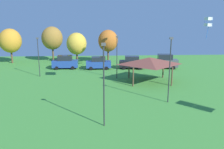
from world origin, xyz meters
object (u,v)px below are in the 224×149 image
Objects in this scene: parked_car_leftmost at (65,62)px; parked_car_rightmost_in_row at (165,62)px; parked_car_third_from_left at (132,63)px; treeline_tree_1 at (10,41)px; light_post_1 at (170,67)px; treeline_tree_2 at (52,38)px; treeline_tree_3 at (77,44)px; light_post_3 at (38,55)px; treeline_tree_4 at (108,41)px; kite_flying_5 at (208,22)px; park_pavilion at (150,61)px; light_post_0 at (117,55)px; parked_car_second_from_left at (98,63)px; light_post_2 at (104,81)px.

parked_car_rightmost_in_row is (18.33, -0.69, 0.08)m from parked_car_leftmost.
treeline_tree_1 is (-24.01, 7.12, 3.44)m from parked_car_third_from_left.
parked_car_third_from_left is 1.00× the size of parked_car_rightmost_in_row.
parked_car_leftmost is 23.33m from light_post_1.
parked_car_third_from_left is at bearing -16.51° from treeline_tree_1.
treeline_tree_2 is 1.18× the size of treeline_tree_3.
parked_car_rightmost_in_row is 0.77× the size of light_post_3.
treeline_tree_3 is 0.92× the size of treeline_tree_4.
parked_car_leftmost is at bearing -65.68° from treeline_tree_2.
treeline_tree_4 is (-11.89, 19.00, -4.06)m from kite_flying_5.
treeline_tree_3 is (-11.77, 15.25, 0.95)m from park_pavilion.
light_post_0 reaches higher than parked_car_leftmost.
treeline_tree_2 is at bearing 11.11° from treeline_tree_1.
parked_car_leftmost is 0.97× the size of parked_car_third_from_left.
light_post_0 is at bearing -86.48° from treeline_tree_4.
light_post_1 is 0.97× the size of treeline_tree_2.
parked_car_leftmost is 0.74× the size of treeline_tree_3.
parked_car_leftmost is 1.03× the size of parked_car_second_from_left.
light_post_3 is at bearing -114.25° from treeline_tree_3.
treeline_tree_4 reaches higher than treeline_tree_3.
light_post_0 reaches higher than parked_car_third_from_left.
light_post_1 is at bearing -63.34° from treeline_tree_3.
light_post_3 is at bearing -88.41° from treeline_tree_2.
kite_flying_5 is 25.12m from parked_car_leftmost.
parked_car_third_from_left is at bearing -57.20° from treeline_tree_4.
light_post_1 is (-4.56, -17.94, 2.70)m from parked_car_rightmost_in_row.
treeline_tree_3 is at bearing 127.66° from park_pavilion.
light_post_1 is (-6.24, -5.36, -4.62)m from kite_flying_5.
parked_car_third_from_left is at bearing 18.00° from light_post_3.
light_post_3 reaches higher than parked_car_second_from_left.
treeline_tree_4 is (11.38, 11.40, 1.06)m from light_post_3.
treeline_tree_1 is (-20.73, 14.07, 0.94)m from light_post_0.
parked_car_third_from_left is 0.69× the size of park_pavilion.
parked_car_rightmost_in_row is 0.70× the size of treeline_tree_4.
treeline_tree_2 reaches higher than parked_car_leftmost.
parked_car_second_from_left is 0.64× the size of treeline_tree_1.
parked_car_leftmost is at bearing 143.79° from park_pavilion.
kite_flying_5 is at bearing -42.06° from treeline_tree_2.
parked_car_third_from_left is 0.65× the size of treeline_tree_2.
park_pavilion is at bearing -36.79° from parked_car_leftmost.
light_post_1 reaches higher than light_post_0.
park_pavilion is at bearing 91.86° from light_post_1.
park_pavilion is at bearing -75.70° from parked_car_third_from_left.
treeline_tree_4 reaches higher than parked_car_third_from_left.
parked_car_rightmost_in_row is at bearing 36.33° from light_post_0.
treeline_tree_3 is (-16.62, 6.07, 2.74)m from parked_car_rightmost_in_row.
light_post_3 is at bearing -120.53° from parked_car_leftmost.
light_post_1 is at bearing 37.52° from light_post_2.
parked_car_rightmost_in_row is 10.54m from park_pavilion.
light_post_3 is at bearing -54.93° from treeline_tree_1.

